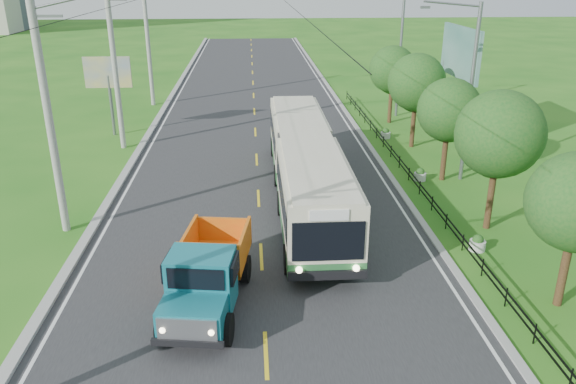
{
  "coord_description": "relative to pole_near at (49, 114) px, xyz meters",
  "views": [
    {
      "loc": [
        -0.26,
        -13.39,
        10.43
      ],
      "look_at": [
        1.18,
        7.99,
        1.9
      ],
      "focal_mm": 35.0,
      "sensor_mm": 36.0,
      "label": 1
    }
  ],
  "objects": [
    {
      "name": "planter_far",
      "position": [
        16.86,
        13.0,
        -4.81
      ],
      "size": [
        0.64,
        0.64,
        0.67
      ],
      "color": "silver",
      "rests_on": "ground"
    },
    {
      "name": "centre_dash",
      "position": [
        8.26,
        -9.0,
        -5.07
      ],
      "size": [
        0.12,
        2.2,
        0.0
      ],
      "primitive_type": "cube",
      "color": "yellow",
      "rests_on": "road"
    },
    {
      "name": "curb_left",
      "position": [
        1.06,
        11.0,
        -5.02
      ],
      "size": [
        0.4,
        120.0,
        0.15
      ],
      "primitive_type": "cube",
      "color": "#9E9E99",
      "rests_on": "ground"
    },
    {
      "name": "dump_truck",
      "position": [
        6.46,
        -6.32,
        -3.76
      ],
      "size": [
        2.9,
        5.85,
        2.36
      ],
      "rotation": [
        0.0,
        0.0,
        -0.15
      ],
      "color": "#146E7D",
      "rests_on": "ground"
    },
    {
      "name": "tree_fourth",
      "position": [
        18.12,
        5.14,
        -1.51
      ],
      "size": [
        3.24,
        3.31,
        5.4
      ],
      "color": "#382314",
      "rests_on": "ground"
    },
    {
      "name": "edge_line_right",
      "position": [
        14.91,
        11.0,
        -5.07
      ],
      "size": [
        0.12,
        120.0,
        0.0
      ],
      "primitive_type": "cube",
      "color": "silver",
      "rests_on": "road"
    },
    {
      "name": "tree_fifth",
      "position": [
        18.12,
        11.14,
        -1.24
      ],
      "size": [
        3.48,
        3.52,
        5.8
      ],
      "color": "#382314",
      "rests_on": "ground"
    },
    {
      "name": "bus",
      "position": [
        10.5,
        2.55,
        -3.14
      ],
      "size": [
        2.86,
        16.84,
        3.25
      ],
      "rotation": [
        0.0,
        0.0,
        -0.0
      ],
      "color": "#296833",
      "rests_on": "ground"
    },
    {
      "name": "streetlight_far",
      "position": [
        18.9,
        19.0,
        -0.19
      ],
      "size": [
        3.02,
        0.2,
        9.07
      ],
      "color": "slate",
      "rests_on": "ground"
    },
    {
      "name": "edge_line_left",
      "position": [
        1.61,
        11.0,
        -5.07
      ],
      "size": [
        0.12,
        120.0,
        0.0
      ],
      "primitive_type": "cube",
      "color": "silver",
      "rests_on": "road"
    },
    {
      "name": "planter_mid",
      "position": [
        16.86,
        5.0,
        -4.81
      ],
      "size": [
        0.64,
        0.64,
        0.67
      ],
      "color": "silver",
      "rests_on": "ground"
    },
    {
      "name": "curb_right",
      "position": [
        15.41,
        11.0,
        -5.04
      ],
      "size": [
        0.3,
        120.0,
        0.1
      ],
      "primitive_type": "cube",
      "color": "#9E9E99",
      "rests_on": "ground"
    },
    {
      "name": "streetlight_mid",
      "position": [
        18.9,
        5.0,
        -0.19
      ],
      "size": [
        3.02,
        0.2,
        9.07
      ],
      "color": "slate",
      "rests_on": "ground"
    },
    {
      "name": "pole_near",
      "position": [
        0.0,
        0.0,
        0.0
      ],
      "size": [
        3.51,
        0.32,
        10.0
      ],
      "color": "gray",
      "rests_on": "ground"
    },
    {
      "name": "ground",
      "position": [
        8.26,
        -9.0,
        -5.09
      ],
      "size": [
        240.0,
        240.0,
        0.0
      ],
      "primitive_type": "plane",
      "color": "#226317",
      "rests_on": "ground"
    },
    {
      "name": "pole_far",
      "position": [
        0.0,
        24.0,
        0.0
      ],
      "size": [
        3.51,
        0.32,
        10.0
      ],
      "color": "gray",
      "rests_on": "ground"
    },
    {
      "name": "billboard_left",
      "position": [
        -1.24,
        15.0,
        -1.23
      ],
      "size": [
        3.0,
        0.2,
        5.2
      ],
      "color": "slate",
      "rests_on": "ground"
    },
    {
      "name": "billboard_right",
      "position": [
        20.56,
        11.0,
        0.25
      ],
      "size": [
        0.24,
        6.0,
        7.3
      ],
      "color": "slate",
      "rests_on": "ground"
    },
    {
      "name": "pole_mid",
      "position": [
        0.0,
        12.0,
        0.0
      ],
      "size": [
        3.51,
        0.32,
        10.0
      ],
      "color": "gray",
      "rests_on": "ground"
    },
    {
      "name": "tree_back",
      "position": [
        18.12,
        17.14,
        -1.44
      ],
      "size": [
        3.3,
        3.36,
        5.5
      ],
      "color": "#382314",
      "rests_on": "ground"
    },
    {
      "name": "road",
      "position": [
        8.26,
        11.0,
        -5.08
      ],
      "size": [
        14.0,
        120.0,
        0.02
      ],
      "primitive_type": "cube",
      "color": "#28282B",
      "rests_on": "ground"
    },
    {
      "name": "planter_near",
      "position": [
        16.86,
        -3.0,
        -4.81
      ],
      "size": [
        0.64,
        0.64,
        0.67
      ],
      "color": "silver",
      "rests_on": "ground"
    },
    {
      "name": "tree_second",
      "position": [
        18.12,
        -6.86,
        -1.57
      ],
      "size": [
        3.18,
        3.26,
        5.3
      ],
      "color": "#382314",
      "rests_on": "ground"
    },
    {
      "name": "railing_right",
      "position": [
        16.26,
        5.0,
        -4.79
      ],
      "size": [
        0.04,
        40.0,
        0.6
      ],
      "primitive_type": "cube",
      "color": "black",
      "rests_on": "ground"
    },
    {
      "name": "tree_third",
      "position": [
        18.12,
        -0.86,
        -1.11
      ],
      "size": [
        3.6,
        3.62,
        6.0
      ],
      "color": "#382314",
      "rests_on": "ground"
    }
  ]
}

